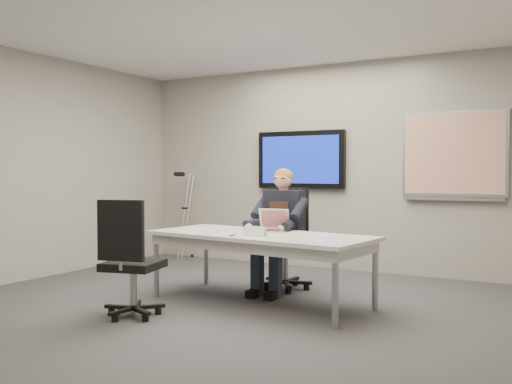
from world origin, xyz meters
The scene contains 13 objects.
floor centered at (0.00, 0.00, 0.00)m, with size 6.00×6.00×0.02m, color #3A3A3D.
ceiling centered at (0.00, 0.00, 2.80)m, with size 6.00×6.00×0.02m, color white.
wall_back centered at (0.00, 3.00, 1.40)m, with size 6.00×0.02×2.80m, color gray.
conference_table centered at (0.09, 0.70, 0.63)m, with size 2.39×1.22×0.71m.
tv_display centered at (-0.50, 2.95, 1.50)m, with size 1.30×0.09×0.80m.
whiteboard centered at (1.55, 2.97, 1.53)m, with size 1.25×0.08×1.10m.
office_chair_far centered at (-0.01, 1.50, 0.36)m, with size 0.68×0.68×1.14m.
office_chair_near centered at (-0.66, -0.38, 0.34)m, with size 0.62×0.62×1.08m.
seated_person centered at (0.01, 1.24, 0.55)m, with size 0.44×0.75×1.37m.
crutch centered at (-2.35, 2.76, 0.68)m, with size 0.18×0.40×1.36m, color #A4A7AC, non-canonical shape.
laptop centered at (0.08, 0.94, 0.77)m, with size 0.36×0.36×0.23m.
name_tent centered at (0.15, 0.49, 0.76)m, with size 0.24×0.07×0.10m, color silver, non-canonical shape.
pen centered at (-0.04, 0.39, 0.71)m, with size 0.01×0.01×0.13m, color black.
Camera 1 is at (2.85, -4.31, 1.33)m, focal length 40.00 mm.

